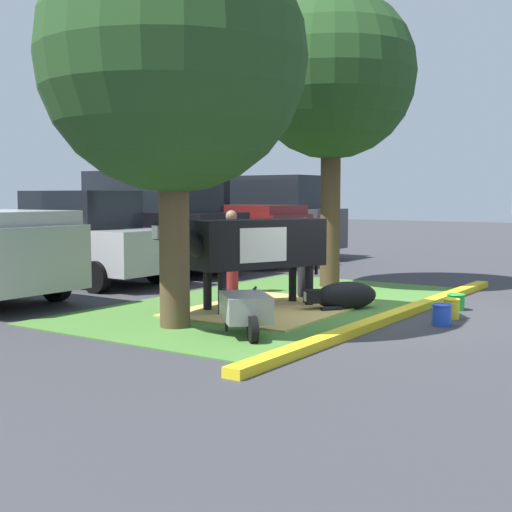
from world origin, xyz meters
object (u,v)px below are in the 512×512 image
(calf_lying, at_px, (344,296))
(suv_black, at_px, (152,222))
(cow_holstein, at_px, (254,244))
(hatchback_white, at_px, (81,238))
(shade_tree_right, at_px, (331,76))
(person_handler, at_px, (231,249))
(shade_tree_left, at_px, (172,59))
(wheelbarrow, at_px, (246,308))
(bucket_blue, at_px, (442,314))
(suv_dark_grey, at_px, (268,216))
(bucket_yellow, at_px, (451,308))
(person_visitor_near, at_px, (305,256))
(pickup_truck_maroon, at_px, (209,224))
(bucket_green, at_px, (456,302))

(calf_lying, bearing_deg, suv_black, 69.61)
(cow_holstein, height_order, calf_lying, cow_holstein)
(cow_holstein, xyz_separation_m, hatchback_white, (0.84, 5.15, -0.12))
(shade_tree_right, distance_m, suv_black, 5.85)
(cow_holstein, height_order, person_handler, person_handler)
(shade_tree_left, relative_size, wheelbarrow, 4.26)
(person_handler, height_order, hatchback_white, hatchback_white)
(bucket_blue, distance_m, suv_black, 8.93)
(person_handler, height_order, wheelbarrow, person_handler)
(wheelbarrow, distance_m, suv_dark_grey, 12.43)
(bucket_yellow, bearing_deg, person_visitor_near, 79.56)
(pickup_truck_maroon, bearing_deg, suv_dark_grey, -4.30)
(person_visitor_near, xyz_separation_m, bucket_blue, (-1.16, -3.03, -0.64))
(calf_lying, relative_size, suv_dark_grey, 0.27)
(wheelbarrow, relative_size, suv_black, 0.29)
(calf_lying, relative_size, suv_black, 0.27)
(shade_tree_left, relative_size, person_handler, 3.53)
(bucket_blue, height_order, pickup_truck_maroon, pickup_truck_maroon)
(bucket_blue, relative_size, pickup_truck_maroon, 0.06)
(wheelbarrow, bearing_deg, hatchback_white, 66.70)
(person_handler, distance_m, suv_black, 4.34)
(wheelbarrow, relative_size, bucket_green, 4.44)
(bucket_blue, bearing_deg, person_handler, 78.62)
(bucket_blue, xyz_separation_m, pickup_truck_maroon, (5.50, 8.67, 0.95))
(suv_black, bearing_deg, person_visitor_near, -107.54)
(calf_lying, bearing_deg, suv_dark_grey, 40.38)
(calf_lying, xyz_separation_m, bucket_green, (1.06, -1.55, -0.10))
(shade_tree_right, distance_m, wheelbarrow, 6.70)
(person_handler, xyz_separation_m, pickup_truck_maroon, (4.59, 4.14, 0.24))
(pickup_truck_maroon, height_order, suv_dark_grey, suv_dark_grey)
(shade_tree_right, xyz_separation_m, bucket_yellow, (-2.27, -3.36, -4.20))
(bucket_blue, bearing_deg, calf_lying, 77.20)
(person_handler, relative_size, suv_dark_grey, 0.35)
(bucket_yellow, bearing_deg, bucket_green, 13.79)
(shade_tree_left, distance_m, person_handler, 4.64)
(bucket_green, distance_m, hatchback_white, 8.07)
(wheelbarrow, relative_size, bucket_yellow, 4.25)
(cow_holstein, xyz_separation_m, bucket_green, (1.91, -2.80, -0.96))
(calf_lying, bearing_deg, bucket_yellow, -83.51)
(calf_lying, height_order, bucket_green, calf_lying)
(wheelbarrow, bearing_deg, calf_lying, -2.29)
(wheelbarrow, xyz_separation_m, suv_dark_grey, (10.53, 6.54, 0.88))
(person_handler, xyz_separation_m, wheelbarrow, (-3.21, -2.60, -0.49))
(wheelbarrow, distance_m, hatchback_white, 6.88)
(bucket_green, height_order, suv_dark_grey, suv_dark_grey)
(bucket_green, xyz_separation_m, suv_black, (1.38, 8.12, 1.13))
(wheelbarrow, distance_m, pickup_truck_maroon, 10.34)
(hatchback_white, height_order, suv_black, suv_black)
(person_handler, height_order, suv_dark_grey, suv_dark_grey)
(bucket_yellow, relative_size, suv_black, 0.07)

